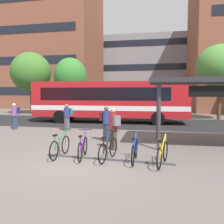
# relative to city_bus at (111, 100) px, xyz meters

# --- Properties ---
(ground) EXTENTS (200.00, 200.00, 0.00)m
(ground) POSITION_rel_city_bus_xyz_m (1.28, -11.13, -1.78)
(ground) COLOR #6B605B
(bus_lane_asphalt) EXTENTS (80.00, 7.20, 0.01)m
(bus_lane_asphalt) POSITION_rel_city_bus_xyz_m (1.28, -0.00, -1.77)
(bus_lane_asphalt) COLOR #232326
(bus_lane_asphalt) RESTS_ON ground
(city_bus) EXTENTS (12.12, 3.10, 3.20)m
(city_bus) POSITION_rel_city_bus_xyz_m (0.00, 0.00, 0.00)
(city_bus) COLOR red
(city_bus) RESTS_ON ground
(bike_rack) EXTENTS (4.68, 0.36, 0.70)m
(bike_rack) POSITION_rel_city_bus_xyz_m (2.16, -10.50, -1.68)
(bike_rack) COLOR #47474C
(bike_rack) RESTS_ON ground
(parked_bicycle_green_0) EXTENTS (0.52, 1.72, 0.99)m
(parked_bicycle_green_0) POSITION_rel_city_bus_xyz_m (0.34, -10.43, -1.39)
(parked_bicycle_green_0) COLOR black
(parked_bicycle_green_0) RESTS_ON ground
(parked_bicycle_purple_1) EXTENTS (0.52, 1.71, 0.99)m
(parked_bicycle_purple_1) POSITION_rel_city_bus_xyz_m (1.23, -10.43, -1.39)
(parked_bicycle_purple_1) COLOR black
(parked_bicycle_purple_1) RESTS_ON ground
(parked_bicycle_black_2) EXTENTS (0.52, 1.71, 0.99)m
(parked_bicycle_black_2) POSITION_rel_city_bus_xyz_m (2.18, -10.48, -1.39)
(parked_bicycle_black_2) COLOR black
(parked_bicycle_black_2) RESTS_ON ground
(parked_bicycle_blue_3) EXTENTS (0.52, 1.72, 0.99)m
(parked_bicycle_blue_3) POSITION_rel_city_bus_xyz_m (3.12, -10.51, -1.39)
(parked_bicycle_blue_3) COLOR black
(parked_bicycle_blue_3) RESTS_ON ground
(parked_bicycle_yellow_4) EXTENTS (0.54, 1.70, 0.99)m
(parked_bicycle_yellow_4) POSITION_rel_city_bus_xyz_m (4.07, -10.69, -1.39)
(parked_bicycle_yellow_4) COLOR black
(parked_bicycle_yellow_4) RESTS_ON ground
(commuter_navy_pack_0) EXTENTS (0.57, 0.60, 1.69)m
(commuter_navy_pack_0) POSITION_rel_city_bus_xyz_m (-5.28, -4.78, -0.80)
(commuter_navy_pack_0) COLOR #2D3851
(commuter_navy_pack_0) RESTS_ON ground
(commuter_maroon_pack_1) EXTENTS (0.60, 0.55, 1.72)m
(commuter_maroon_pack_1) POSITION_rel_city_bus_xyz_m (1.36, -7.38, -0.78)
(commuter_maroon_pack_1) COLOR #2D3851
(commuter_maroon_pack_1) RESTS_ON ground
(commuter_teal_pack_2) EXTENTS (0.51, 0.60, 1.67)m
(commuter_teal_pack_2) POSITION_rel_city_bus_xyz_m (-1.70, -4.76, -0.81)
(commuter_teal_pack_2) COLOR #565660
(commuter_teal_pack_2) RESTS_ON ground
(commuter_grey_pack_3) EXTENTS (0.58, 0.59, 1.77)m
(commuter_grey_pack_3) POSITION_rel_city_bus_xyz_m (2.08, -8.99, -0.75)
(commuter_grey_pack_3) COLOR #47382D
(commuter_grey_pack_3) RESTS_ON ground
(street_tree_0) EXTENTS (3.42, 3.42, 6.01)m
(street_tree_0) POSITION_rel_city_bus_xyz_m (-5.61, 5.68, 2.29)
(street_tree_0) COLOR brown
(street_tree_0) RESTS_ON ground
(street_tree_1) EXTENTS (4.12, 4.12, 6.50)m
(street_tree_1) POSITION_rel_city_bus_xyz_m (8.85, 3.88, 2.82)
(street_tree_1) COLOR brown
(street_tree_1) RESTS_ON ground
(street_tree_3) EXTENTS (4.30, 4.30, 6.70)m
(street_tree_3) POSITION_rel_city_bus_xyz_m (-10.09, 5.51, 2.77)
(street_tree_3) COLOR brown
(street_tree_3) RESTS_ON ground
(building_left_wing) EXTENTS (18.83, 10.59, 21.31)m
(building_left_wing) POSITION_rel_city_bus_xyz_m (-15.66, 17.52, 8.88)
(building_left_wing) COLOR brown
(building_left_wing) RESTS_ON ground
(building_centre_block) EXTENTS (17.35, 12.74, 12.70)m
(building_centre_block) POSITION_rel_city_bus_xyz_m (0.98, 31.05, 4.58)
(building_centre_block) COLOR gray
(building_centre_block) RESTS_ON ground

